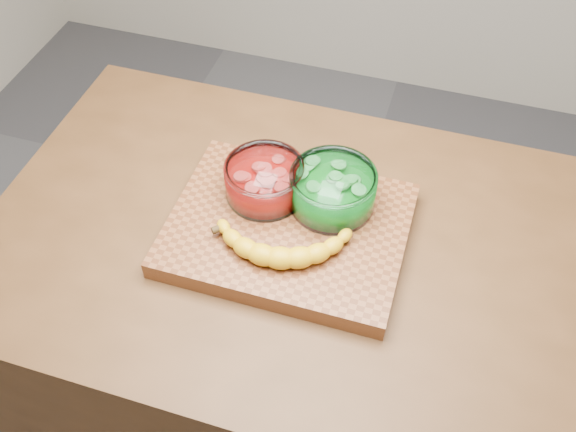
% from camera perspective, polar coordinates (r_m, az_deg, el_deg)
% --- Properties ---
extents(ground, '(3.50, 3.50, 0.00)m').
position_cam_1_polar(ground, '(2.03, 0.00, -17.98)').
color(ground, '#4F4F53').
rests_on(ground, ground).
extents(counter, '(1.20, 0.80, 0.90)m').
position_cam_1_polar(counter, '(1.63, 0.00, -11.82)').
color(counter, '#4E2F17').
rests_on(counter, ground).
extents(cutting_board, '(0.45, 0.35, 0.04)m').
position_cam_1_polar(cutting_board, '(1.24, 0.00, -1.21)').
color(cutting_board, brown).
rests_on(cutting_board, counter).
extents(bowl_red, '(0.16, 0.16, 0.07)m').
position_cam_1_polar(bowl_red, '(1.25, -2.08, 3.17)').
color(bowl_red, white).
rests_on(bowl_red, cutting_board).
extents(bowl_green, '(0.17, 0.17, 0.08)m').
position_cam_1_polar(bowl_green, '(1.23, 3.99, 2.33)').
color(bowl_green, white).
rests_on(bowl_green, cutting_board).
extents(banana, '(0.29, 0.15, 0.04)m').
position_cam_1_polar(banana, '(1.17, -0.68, -2.10)').
color(banana, gold).
rests_on(banana, cutting_board).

